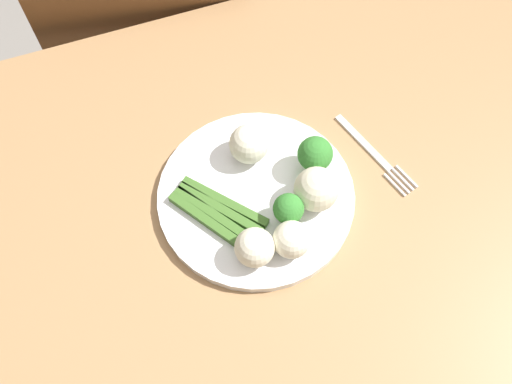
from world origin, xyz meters
The scene contains 12 objects.
ground_plane centered at (0.00, 0.00, -0.01)m, with size 6.00×6.00×0.02m, color gray.
dining_table centered at (0.00, 0.00, 0.65)m, with size 1.11×0.89×0.77m.
chair centered at (0.10, -0.58, 0.50)m, with size 0.45×0.45×0.87m.
plate centered at (0.05, -0.06, 0.78)m, with size 0.28×0.28×0.01m, color white.
asparagus_bundle centered at (0.11, -0.05, 0.79)m, with size 0.12×0.14×0.01m.
broccoli_back centered at (0.02, -0.01, 0.82)m, with size 0.04×0.04×0.05m.
broccoli_near_center centered at (-0.04, -0.07, 0.82)m, with size 0.05×0.05×0.06m.
cauliflower_back_right centered at (0.04, -0.12, 0.82)m, with size 0.06×0.06×0.06m, color silver.
cauliflower_near_fork centered at (0.04, 0.04, 0.81)m, with size 0.05×0.05×0.05m, color silver.
cauliflower_outer_edge centered at (-0.02, -0.02, 0.82)m, with size 0.06×0.06×0.06m, color beige.
cauliflower_right centered at (0.09, 0.03, 0.82)m, with size 0.05×0.05×0.05m, color silver.
fork centered at (-0.14, -0.07, 0.78)m, with size 0.06×0.16×0.00m.
Camera 1 is at (0.18, 0.28, 1.48)m, focal length 38.62 mm.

